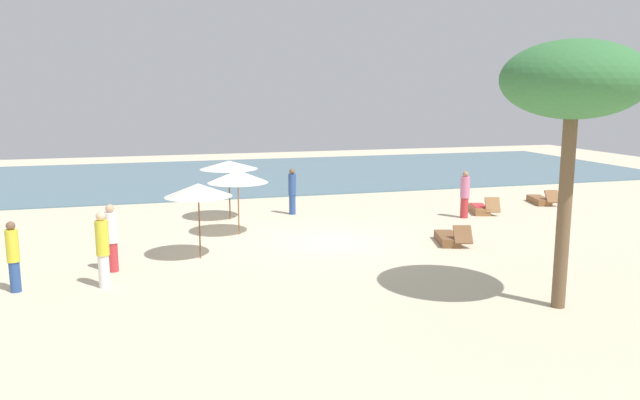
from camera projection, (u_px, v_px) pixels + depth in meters
ground_plane at (334, 242)px, 20.52m from camera, size 60.00×60.00×0.00m
ocean_water at (248, 175)px, 36.61m from camera, size 48.00×16.00×0.06m
umbrella_0 at (198, 190)px, 18.18m from camera, size 1.98×1.98×2.26m
umbrella_1 at (229, 165)px, 23.79m from camera, size 2.22×2.22×2.28m
umbrella_3 at (238, 176)px, 21.24m from camera, size 2.08×2.08×2.26m
lounger_0 at (480, 209)px, 25.33m from camera, size 1.06×1.76×0.72m
lounger_1 at (540, 200)px, 27.40m from camera, size 0.98×1.79×0.67m
lounger_2 at (449, 238)px, 20.30m from camera, size 1.02×1.78×0.69m
person_0 at (13, 256)px, 15.30m from camera, size 0.33×0.33×1.79m
person_1 at (111, 238)px, 17.04m from camera, size 0.49×0.49×1.88m
person_2 at (292, 191)px, 24.95m from camera, size 0.43×0.43×1.85m
person_3 at (465, 194)px, 24.27m from camera, size 0.51×0.51×1.84m
person_4 at (103, 249)px, 15.63m from camera, size 0.41×0.41×1.96m
palm_0 at (573, 83)px, 13.50m from camera, size 3.14×3.14×6.03m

